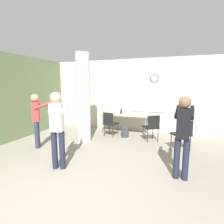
# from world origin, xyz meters

# --- Properties ---
(ground_plane) EXTENTS (24.00, 24.00, 0.00)m
(ground_plane) POSITION_xyz_m (0.00, 0.00, 0.00)
(ground_plane) COLOR gray
(wall_left_accent) EXTENTS (0.12, 7.00, 2.80)m
(wall_left_accent) POSITION_xyz_m (-3.50, 2.50, 1.40)
(wall_left_accent) COLOR #6B7F56
(wall_left_accent) RESTS_ON ground_plane
(wall_back) EXTENTS (8.00, 0.15, 2.80)m
(wall_back) POSITION_xyz_m (0.01, 5.06, 1.40)
(wall_back) COLOR beige
(wall_back) RESTS_ON ground_plane
(support_pillar) EXTENTS (0.44, 0.44, 2.80)m
(support_pillar) POSITION_xyz_m (-1.28, 3.17, 1.40)
(support_pillar) COLOR silver
(support_pillar) RESTS_ON ground_plane
(folding_table) EXTENTS (1.75, 0.65, 0.72)m
(folding_table) POSITION_xyz_m (-0.29, 4.51, 0.67)
(folding_table) COLOR tan
(folding_table) RESTS_ON ground_plane
(bottle_on_table) EXTENTS (0.07, 0.07, 0.23)m
(bottle_on_table) POSITION_xyz_m (-0.45, 4.59, 0.81)
(bottle_on_table) COLOR black
(bottle_on_table) RESTS_ON folding_table
(waste_bin) EXTENTS (0.26, 0.26, 0.33)m
(waste_bin) POSITION_xyz_m (-0.14, 4.03, 0.16)
(waste_bin) COLOR #38383D
(waste_bin) RESTS_ON ground_plane
(chair_table_left) EXTENTS (0.51, 0.51, 0.87)m
(chair_table_left) POSITION_xyz_m (-0.66, 3.93, 0.51)
(chair_table_left) COLOR black
(chair_table_left) RESTS_ON ground_plane
(chair_table_right) EXTENTS (0.61, 0.61, 0.87)m
(chair_table_right) POSITION_xyz_m (0.79, 3.88, 0.51)
(chair_table_right) COLOR black
(chair_table_right) RESTS_ON ground_plane
(chair_mid_room) EXTENTS (0.62, 0.62, 0.87)m
(chair_mid_room) POSITION_xyz_m (1.71, 3.34, 0.51)
(chair_mid_room) COLOR black
(chair_mid_room) RESTS_ON ground_plane
(person_watching_back) EXTENTS (0.62, 0.55, 1.56)m
(person_watching_back) POSITION_xyz_m (-2.25, 2.18, 0.92)
(person_watching_back) COLOR #2D3347
(person_watching_back) RESTS_ON ground_plane
(person_playing_side) EXTENTS (0.39, 0.65, 1.62)m
(person_playing_side) POSITION_xyz_m (1.63, 1.76, 0.95)
(person_playing_side) COLOR #1E2338
(person_playing_side) RESTS_ON ground_plane
(person_playing_front) EXTENTS (0.51, 0.67, 1.68)m
(person_playing_front) POSITION_xyz_m (-0.88, 1.31, 0.99)
(person_playing_front) COLOR #1E2338
(person_playing_front) RESTS_ON ground_plane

